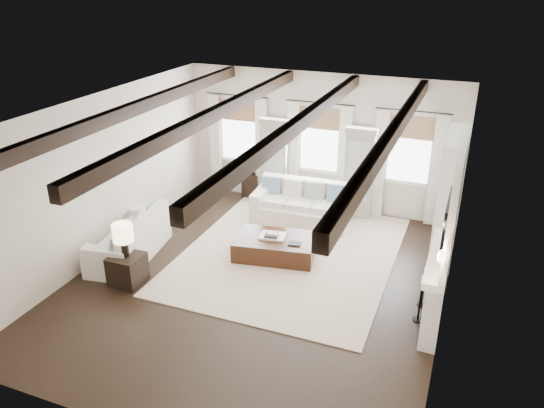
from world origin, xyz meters
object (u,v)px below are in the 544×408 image
at_px(sofa_back, 302,206).
at_px(ottoman, 275,247).
at_px(sofa_left, 132,241).
at_px(side_table_front, 127,269).
at_px(side_table_back, 252,185).

relative_size(sofa_back, ottoman, 1.40).
relative_size(sofa_left, ottoman, 1.36).
height_order(sofa_back, side_table_front, sofa_back).
distance_m(sofa_back, side_table_back, 1.89).
bearing_deg(side_table_back, sofa_back, -29.53).
distance_m(sofa_back, side_table_front, 4.21).
bearing_deg(side_table_back, side_table_front, -96.03).
bearing_deg(sofa_back, side_table_back, 150.47).
relative_size(sofa_back, side_table_back, 3.65).
distance_m(sofa_left, side_table_back, 3.85).
xyz_separation_m(sofa_back, side_table_front, (-2.12, -3.63, -0.09)).
xyz_separation_m(sofa_left, side_table_front, (0.49, -0.84, -0.07)).
bearing_deg(ottoman, sofa_left, -167.61).
bearing_deg(ottoman, side_table_front, -147.96).
bearing_deg(ottoman, side_table_back, 112.68).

